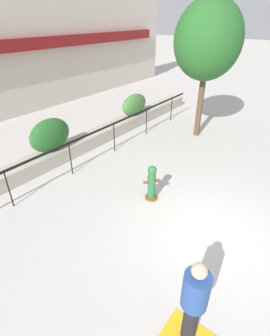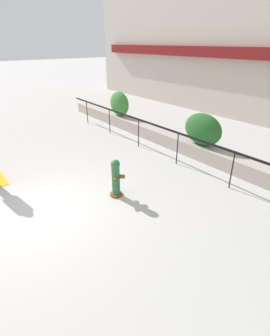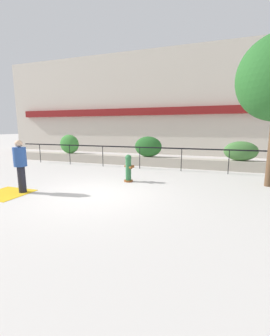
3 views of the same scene
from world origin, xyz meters
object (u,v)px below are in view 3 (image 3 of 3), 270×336
at_px(fire_hydrant, 128,168).
at_px(pedestrian, 20,163).
at_px(hedge_bush_1, 148,147).
at_px(hedge_bush_0, 69,144).
at_px(hedge_bush_2, 241,151).

bearing_deg(fire_hydrant, pedestrian, -136.73).
distance_m(hedge_bush_1, pedestrian, 6.98).
relative_size(fire_hydrant, pedestrian, 0.62).
height_order(hedge_bush_0, hedge_bush_2, hedge_bush_0).
bearing_deg(pedestrian, hedge_bush_1, 69.68).
bearing_deg(hedge_bush_1, hedge_bush_2, 0.00).
xyz_separation_m(hedge_bush_0, fire_hydrant, (5.52, -3.95, -0.54)).
bearing_deg(hedge_bush_0, hedge_bush_1, 0.00).
height_order(hedge_bush_2, fire_hydrant, hedge_bush_2).
bearing_deg(fire_hydrant, hedge_bush_0, 144.42).
xyz_separation_m(hedge_bush_0, pedestrian, (2.77, -6.55, -0.10)).
bearing_deg(hedge_bush_0, pedestrian, -67.08).
height_order(fire_hydrant, pedestrian, pedestrian).
bearing_deg(hedge_bush_2, pedestrian, -137.55).
xyz_separation_m(hedge_bush_0, hedge_bush_2, (9.93, 0.00, -0.11)).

